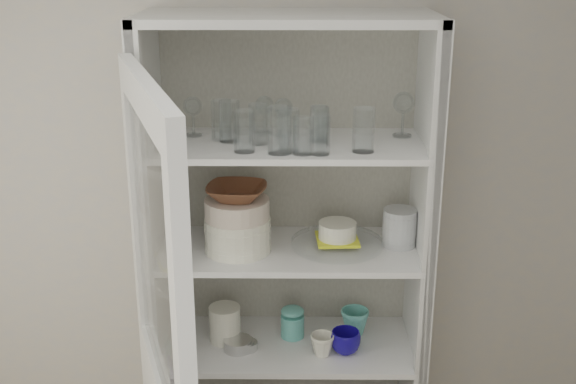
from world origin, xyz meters
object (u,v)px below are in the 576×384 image
at_px(goblet_1, 264,114).
at_px(mug_white, 322,345).
at_px(plate_stack_front, 238,234).
at_px(mug_blue, 346,342).
at_px(glass_platter, 337,243).
at_px(pantry_cabinet, 288,315).
at_px(measuring_cups, 238,344).
at_px(goblet_3, 403,112).
at_px(plate_stack_back, 240,225).
at_px(terracotta_bowl, 237,192).
at_px(mug_teal, 355,322).
at_px(grey_bowl_stack, 400,227).
at_px(goblet_2, 283,116).
at_px(yellow_trivet, 337,239).
at_px(teal_jar, 292,324).
at_px(cream_bowl, 237,209).
at_px(white_canister, 225,324).
at_px(white_ramekin, 337,230).
at_px(goblet_0, 193,115).

xyz_separation_m(goblet_1, mug_white, (0.21, -0.20, -0.83)).
bearing_deg(plate_stack_front, mug_blue, -5.42).
bearing_deg(glass_platter, mug_white, -116.76).
distance_m(pantry_cabinet, goblet_1, 0.80).
bearing_deg(measuring_cups, goblet_3, 12.69).
height_order(plate_stack_back, terracotta_bowl, terracotta_bowl).
xyz_separation_m(glass_platter, mug_teal, (0.08, 0.05, -0.36)).
bearing_deg(pantry_cabinet, mug_white, -50.83).
distance_m(pantry_cabinet, mug_teal, 0.26).
relative_size(goblet_3, mug_teal, 1.59).
bearing_deg(goblet_1, grey_bowl_stack, -10.07).
bearing_deg(terracotta_bowl, grey_bowl_stack, 5.22).
height_order(goblet_2, mug_white, goblet_2).
height_order(goblet_3, yellow_trivet, goblet_3).
xyz_separation_m(goblet_2, mug_blue, (0.23, -0.14, -0.83)).
relative_size(mug_teal, teal_jar, 1.01).
bearing_deg(plate_stack_back, goblet_2, -17.41).
bearing_deg(goblet_3, yellow_trivet, -164.16).
distance_m(plate_stack_front, mug_teal, 0.61).
bearing_deg(teal_jar, glass_platter, -10.03).
bearing_deg(cream_bowl, goblet_2, 32.60).
bearing_deg(goblet_3, cream_bowl, -169.09).
height_order(pantry_cabinet, mug_blue, pantry_cabinet).
bearing_deg(white_canister, pantry_cabinet, 13.02).
bearing_deg(pantry_cabinet, cream_bowl, -150.58).
relative_size(plate_stack_back, glass_platter, 0.63).
bearing_deg(yellow_trivet, plate_stack_back, 163.45).
xyz_separation_m(goblet_1, plate_stack_front, (-0.10, -0.14, -0.41)).
relative_size(plate_stack_front, mug_blue, 2.12).
height_order(glass_platter, measuring_cups, glass_platter).
bearing_deg(plate_stack_front, goblet_1, 56.10).
distance_m(yellow_trivet, measuring_cups, 0.55).
relative_size(plate_stack_back, measuring_cups, 1.97).
bearing_deg(yellow_trivet, terracotta_bowl, -172.29).
relative_size(plate_stack_front, mug_teal, 2.16).
xyz_separation_m(goblet_2, measuring_cups, (-0.17, -0.13, -0.85)).
height_order(goblet_3, mug_teal, goblet_3).
bearing_deg(white_ramekin, goblet_2, 164.20).
bearing_deg(pantry_cabinet, measuring_cups, -146.94).
xyz_separation_m(goblet_0, mug_white, (0.47, -0.17, -0.83)).
relative_size(terracotta_bowl, teal_jar, 1.95).
bearing_deg(goblet_0, plate_stack_front, -36.06).
xyz_separation_m(goblet_0, white_canister, (0.10, -0.07, -0.81)).
height_order(mug_blue, measuring_cups, mug_blue).
relative_size(pantry_cabinet, mug_blue, 18.63).
distance_m(pantry_cabinet, cream_bowl, 0.53).
xyz_separation_m(goblet_3, mug_white, (-0.28, -0.17, -0.85)).
xyz_separation_m(grey_bowl_stack, measuring_cups, (-0.60, -0.08, -0.45)).
relative_size(plate_stack_back, white_canister, 1.50).
xyz_separation_m(goblet_0, mug_teal, (0.60, -0.02, -0.83)).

